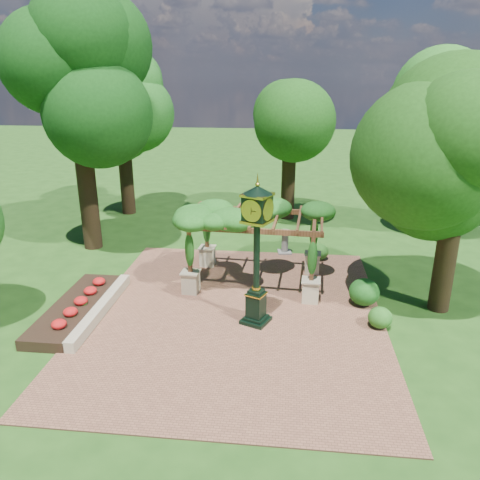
# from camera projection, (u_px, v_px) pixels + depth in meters

# --- Properties ---
(ground) EXTENTS (120.00, 120.00, 0.00)m
(ground) POSITION_uv_depth(u_px,v_px,m) (232.00, 329.00, 15.23)
(ground) COLOR #1E4714
(ground) RESTS_ON ground
(brick_plaza) EXTENTS (10.00, 12.00, 0.04)m
(brick_plaza) POSITION_uv_depth(u_px,v_px,m) (235.00, 314.00, 16.16)
(brick_plaza) COLOR brown
(brick_plaza) RESTS_ON ground
(border_wall) EXTENTS (0.35, 5.00, 0.40)m
(border_wall) POSITION_uv_depth(u_px,v_px,m) (101.00, 309.00, 16.10)
(border_wall) COLOR #C6B793
(border_wall) RESTS_ON ground
(flower_bed) EXTENTS (1.50, 5.00, 0.36)m
(flower_bed) POSITION_uv_depth(u_px,v_px,m) (76.00, 308.00, 16.20)
(flower_bed) COLOR red
(flower_bed) RESTS_ON ground
(pedestal_clock) EXTENTS (1.23, 1.23, 4.74)m
(pedestal_clock) POSITION_uv_depth(u_px,v_px,m) (257.00, 243.00, 14.66)
(pedestal_clock) COLOR black
(pedestal_clock) RESTS_ON brick_plaza
(pergola) EXTENTS (5.37, 3.56, 3.26)m
(pergola) POSITION_uv_depth(u_px,v_px,m) (255.00, 218.00, 17.74)
(pergola) COLOR beige
(pergola) RESTS_ON brick_plaza
(sundial) EXTENTS (0.69, 0.69, 1.11)m
(sundial) POSITION_uv_depth(u_px,v_px,m) (285.00, 244.00, 21.50)
(sundial) COLOR gray
(sundial) RESTS_ON ground
(shrub_front) EXTENTS (0.92, 0.92, 0.70)m
(shrub_front) POSITION_uv_depth(u_px,v_px,m) (380.00, 317.00, 15.16)
(shrub_front) COLOR #27631C
(shrub_front) RESTS_ON brick_plaza
(shrub_mid) EXTENTS (1.40, 1.40, 0.97)m
(shrub_mid) POSITION_uv_depth(u_px,v_px,m) (364.00, 292.00, 16.62)
(shrub_mid) COLOR #185117
(shrub_mid) RESTS_ON brick_plaza
(shrub_back) EXTENTS (0.95, 0.95, 0.72)m
(shrub_back) POSITION_uv_depth(u_px,v_px,m) (319.00, 252.00, 20.77)
(shrub_back) COLOR #2A651D
(shrub_back) RESTS_ON brick_plaza
(tree_west_near) EXTENTS (4.65, 4.65, 11.00)m
(tree_west_near) POSITION_uv_depth(u_px,v_px,m) (75.00, 82.00, 19.96)
(tree_west_near) COLOR black
(tree_west_near) RESTS_ON ground
(tree_west_far) EXTENTS (4.08, 4.08, 9.57)m
(tree_west_far) POSITION_uv_depth(u_px,v_px,m) (120.00, 99.00, 25.84)
(tree_west_far) COLOR black
(tree_west_far) RESTS_ON ground
(tree_north) EXTENTS (3.92, 3.92, 8.97)m
(tree_north) POSITION_uv_depth(u_px,v_px,m) (291.00, 108.00, 25.01)
(tree_north) COLOR black
(tree_north) RESTS_ON ground
(tree_east_far) EXTENTS (4.23, 4.23, 9.14)m
(tree_east_far) POSITION_uv_depth(u_px,v_px,m) (461.00, 111.00, 21.26)
(tree_east_far) COLOR black
(tree_east_far) RESTS_ON ground
(tree_east_near) EXTENTS (4.58, 4.58, 8.00)m
(tree_east_near) POSITION_uv_depth(u_px,v_px,m) (462.00, 153.00, 14.72)
(tree_east_near) COLOR #312313
(tree_east_near) RESTS_ON ground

